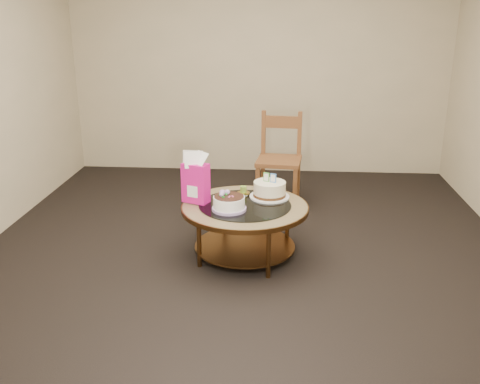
# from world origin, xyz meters

# --- Properties ---
(ground) EXTENTS (5.00, 5.00, 0.00)m
(ground) POSITION_xyz_m (0.00, 0.00, 0.00)
(ground) COLOR black
(ground) RESTS_ON ground
(room_walls) EXTENTS (4.52, 5.02, 2.61)m
(room_walls) POSITION_xyz_m (0.00, 0.00, 1.54)
(room_walls) COLOR tan
(room_walls) RESTS_ON ground
(coffee_table) EXTENTS (1.02, 1.02, 0.46)m
(coffee_table) POSITION_xyz_m (0.00, -0.00, 0.38)
(coffee_table) COLOR brown
(coffee_table) RESTS_ON ground
(decorated_cake) EXTENTS (0.27, 0.27, 0.16)m
(decorated_cake) POSITION_xyz_m (-0.12, -0.13, 0.51)
(decorated_cake) COLOR #A98AC4
(decorated_cake) RESTS_ON coffee_table
(cream_cake) EXTENTS (0.33, 0.33, 0.21)m
(cream_cake) POSITION_xyz_m (0.19, 0.19, 0.52)
(cream_cake) COLOR white
(cream_cake) RESTS_ON coffee_table
(gift_bag) EXTENTS (0.23, 0.20, 0.41)m
(gift_bag) POSITION_xyz_m (-0.40, 0.04, 0.66)
(gift_bag) COLOR #E01586
(gift_bag) RESTS_ON coffee_table
(pillar_candle) EXTENTS (0.11, 0.11, 0.08)m
(pillar_candle) POSITION_xyz_m (-0.03, 0.25, 0.48)
(pillar_candle) COLOR #D3AF57
(pillar_candle) RESTS_ON coffee_table
(dining_chair) EXTENTS (0.48, 0.48, 0.95)m
(dining_chair) POSITION_xyz_m (0.27, 1.31, 0.48)
(dining_chair) COLOR brown
(dining_chair) RESTS_ON ground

